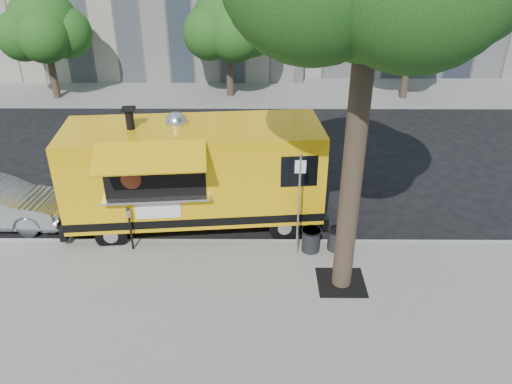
% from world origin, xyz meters
% --- Properties ---
extents(ground, '(120.00, 120.00, 0.00)m').
position_xyz_m(ground, '(0.00, 0.00, 0.00)').
color(ground, black).
rests_on(ground, ground).
extents(sidewalk, '(60.00, 6.00, 0.15)m').
position_xyz_m(sidewalk, '(0.00, -4.00, 0.07)').
color(sidewalk, gray).
rests_on(sidewalk, ground).
extents(curb, '(60.00, 0.14, 0.16)m').
position_xyz_m(curb, '(0.00, -0.93, 0.07)').
color(curb, '#999993').
rests_on(curb, ground).
extents(far_sidewalk, '(60.00, 5.00, 0.15)m').
position_xyz_m(far_sidewalk, '(0.00, 13.50, 0.07)').
color(far_sidewalk, gray).
rests_on(far_sidewalk, ground).
extents(tree_well, '(1.20, 1.20, 0.02)m').
position_xyz_m(tree_well, '(2.60, -2.80, 0.15)').
color(tree_well, black).
rests_on(tree_well, sidewalk).
extents(far_tree_a, '(3.42, 3.42, 5.36)m').
position_xyz_m(far_tree_a, '(-10.00, 12.30, 3.78)').
color(far_tree_a, '#33261C').
rests_on(far_tree_a, far_sidewalk).
extents(far_tree_b, '(3.60, 3.60, 5.50)m').
position_xyz_m(far_tree_b, '(-1.00, 12.70, 3.83)').
color(far_tree_b, '#33261C').
rests_on(far_tree_b, far_sidewalk).
extents(far_tree_c, '(3.24, 3.24, 5.21)m').
position_xyz_m(far_tree_c, '(8.00, 12.40, 3.72)').
color(far_tree_c, '#33261C').
rests_on(far_tree_c, far_sidewalk).
extents(sign_post, '(0.28, 0.06, 3.00)m').
position_xyz_m(sign_post, '(1.55, -1.55, 1.85)').
color(sign_post, silver).
rests_on(sign_post, sidewalk).
extents(parking_meter, '(0.11, 0.11, 1.33)m').
position_xyz_m(parking_meter, '(-3.00, -1.35, 0.98)').
color(parking_meter, black).
rests_on(parking_meter, sidewalk).
extents(food_truck, '(7.78, 4.06, 3.77)m').
position_xyz_m(food_truck, '(-1.39, 0.17, 1.77)').
color(food_truck, yellow).
rests_on(food_truck, ground).
extents(trash_bin_left, '(0.55, 0.55, 0.66)m').
position_xyz_m(trash_bin_left, '(1.95, -1.37, 0.50)').
color(trash_bin_left, black).
rests_on(trash_bin_left, sidewalk).
extents(trash_bin_right, '(0.53, 0.53, 0.64)m').
position_xyz_m(trash_bin_right, '(2.66, -1.30, 0.49)').
color(trash_bin_right, black).
rests_on(trash_bin_right, sidewalk).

